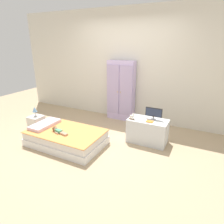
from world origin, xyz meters
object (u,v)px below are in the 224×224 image
(tv_stand, at_px, (147,131))
(rocking_horse_toy, at_px, (132,116))
(bed, at_px, (66,138))
(wardrobe, at_px, (121,91))
(tv_monitor, at_px, (154,113))
(doll, at_px, (57,130))
(table_lamp, at_px, (35,110))
(book_orange, at_px, (150,122))
(nightstand, at_px, (37,124))

(tv_stand, height_order, rocking_horse_toy, rocking_horse_toy)
(bed, height_order, rocking_horse_toy, rocking_horse_toy)
(wardrobe, xyz_separation_m, rocking_horse_toy, (0.72, -1.04, -0.20))
(wardrobe, bearing_deg, rocking_horse_toy, -55.50)
(bed, height_order, wardrobe, wardrobe)
(bed, relative_size, tv_stand, 1.90)
(bed, distance_m, tv_monitor, 1.78)
(tv_stand, bearing_deg, doll, -148.37)
(rocking_horse_toy, bearing_deg, table_lamp, -165.94)
(wardrobe, height_order, rocking_horse_toy, wardrobe)
(book_orange, bearing_deg, rocking_horse_toy, -175.77)
(table_lamp, relative_size, rocking_horse_toy, 1.65)
(bed, height_order, table_lamp, table_lamp)
(doll, distance_m, tv_stand, 1.76)
(bed, bearing_deg, table_lamp, 170.12)
(wardrobe, relative_size, rocking_horse_toy, 11.23)
(wardrobe, bearing_deg, bed, -102.75)
(table_lamp, height_order, tv_monitor, tv_monitor)
(book_orange, bearing_deg, wardrobe, 136.26)
(bed, height_order, nightstand, nightstand)
(nightstand, bearing_deg, bed, -9.88)
(doll, distance_m, book_orange, 1.77)
(nightstand, xyz_separation_m, tv_monitor, (2.45, 0.71, 0.44))
(nightstand, distance_m, tv_stand, 2.46)
(tv_monitor, bearing_deg, tv_stand, -139.80)
(rocking_horse_toy, distance_m, book_orange, 0.35)
(nightstand, height_order, wardrobe, wardrobe)
(bed, bearing_deg, doll, -132.56)
(doll, xyz_separation_m, rocking_horse_toy, (1.21, 0.81, 0.22))
(doll, relative_size, nightstand, 1.07)
(tv_stand, xyz_separation_m, rocking_horse_toy, (-0.29, -0.12, 0.31))
(nightstand, distance_m, wardrobe, 2.15)
(doll, height_order, tv_stand, tv_stand)
(bed, xyz_separation_m, book_orange, (1.45, 0.72, 0.35))
(doll, relative_size, tv_stand, 0.51)
(nightstand, height_order, table_lamp, table_lamp)
(rocking_horse_toy, bearing_deg, tv_monitor, 26.88)
(table_lamp, height_order, wardrobe, wardrobe)
(rocking_horse_toy, bearing_deg, bed, -148.02)
(nightstand, bearing_deg, tv_stand, 15.10)
(tv_monitor, bearing_deg, table_lamp, -163.88)
(wardrobe, height_order, tv_stand, wardrobe)
(tv_stand, bearing_deg, nightstand, -164.90)
(nightstand, xyz_separation_m, wardrobe, (1.37, 1.56, 0.57))
(bed, relative_size, book_orange, 11.09)
(doll, bearing_deg, rocking_horse_toy, 33.62)
(nightstand, bearing_deg, table_lamp, 0.00)
(doll, xyz_separation_m, tv_monitor, (1.58, 0.99, 0.29))
(table_lamp, relative_size, wardrobe, 0.15)
(doll, relative_size, book_orange, 2.96)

